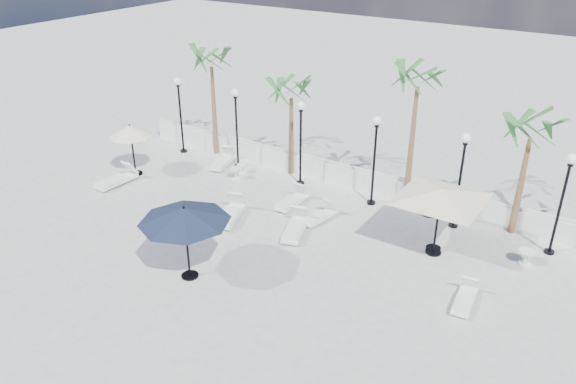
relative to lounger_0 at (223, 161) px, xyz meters
The scene contains 26 objects.
ground 9.91m from the lounger_0, 38.91° to the right, with size 100.00×100.00×0.00m, color #9A9B96.
balustrade 7.81m from the lounger_0, ahead, with size 26.00×0.30×1.01m.
lamppost_0 3.60m from the lounger_0, behind, with size 0.36×0.36×3.84m.
lamppost_1 2.38m from the lounger_0, 21.66° to the left, with size 0.36×0.36×3.84m.
lamppost_2 4.78m from the lounger_0, ahead, with size 0.36×0.36×3.84m.
lamppost_3 8.03m from the lounger_0, ahead, with size 0.36×0.36×3.84m.
lamppost_4 11.43m from the lounger_0, ahead, with size 0.36×0.36×3.84m.
lamppost_5 14.88m from the lounger_0, ahead, with size 0.36×0.36×3.84m.
palm_0 4.61m from the lounger_0, 140.18° to the left, with size 2.60×2.60×5.50m.
palm_1 4.88m from the lounger_0, 18.62° to the left, with size 2.60×2.60×4.70m.
palm_2 10.21m from the lounger_0, ahead, with size 2.60×2.60×6.10m.
palm_3 13.76m from the lounger_0, ahead, with size 2.60×2.60×4.90m.
lounger_0 is the anchor object (origin of this frame).
lounger_1 5.00m from the lounger_0, 122.05° to the right, with size 0.77×2.07×0.77m.
lounger_2 5.27m from the lounger_0, 18.22° to the right, with size 0.63×1.84×0.69m.
lounger_3 7.26m from the lounger_0, 28.98° to the right, with size 1.27×2.13×0.76m.
lounger_4 5.37m from the lounger_0, 47.85° to the right, with size 1.32×2.19×0.78m.
lounger_5 6.96m from the lounger_0, 17.87° to the right, with size 0.86×1.77×0.64m.
lounger_6 13.75m from the lounger_0, 18.20° to the right, with size 0.69×1.68×0.61m.
side_table_0 1.72m from the lounger_0, 30.84° to the right, with size 0.56×0.56×0.55m.
side_table_1 1.29m from the lounger_0, ahead, with size 0.45×0.45×0.43m.
side_table_2 14.17m from the lounger_0, ahead, with size 0.56×0.56×0.55m.
parasol_navy_left 9.46m from the lounger_0, 57.94° to the right, with size 3.00×3.00×2.65m.
parasol_navy_mid 11.42m from the lounger_0, ahead, with size 2.68×2.68×2.40m.
parasol_cream_sq_a 11.62m from the lounger_0, ahead, with size 5.58×5.58×2.74m.
parasol_cream_small 4.49m from the lounger_0, 133.21° to the right, with size 2.00×2.00×2.45m.
Camera 1 is at (8.43, -12.86, 10.88)m, focal length 35.00 mm.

